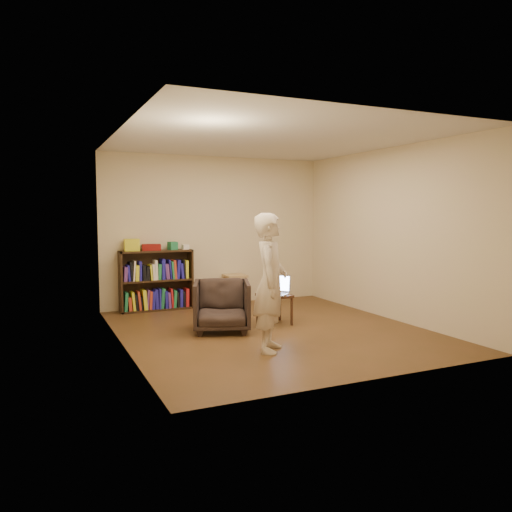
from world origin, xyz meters
name	(u,v)px	position (x,y,z in m)	size (l,w,h in m)	color
floor	(271,330)	(0.00, 0.00, 0.00)	(4.50, 4.50, 0.00)	#473116
ceiling	(271,139)	(0.00, 0.00, 2.60)	(4.50, 4.50, 0.00)	silver
wall_back	(215,231)	(0.00, 2.25, 1.30)	(4.00, 4.00, 0.00)	beige
wall_left	(121,240)	(-2.00, 0.00, 1.30)	(4.50, 4.50, 0.00)	beige
wall_right	(389,234)	(2.00, 0.00, 1.30)	(4.50, 4.50, 0.00)	beige
bookshelf	(156,284)	(-1.10, 2.09, 0.44)	(1.20, 0.30, 1.00)	black
box_yellow	(132,245)	(-1.49, 2.11, 1.10)	(0.24, 0.17, 0.19)	yellow
red_cloth	(151,247)	(-1.17, 2.10, 1.05)	(0.30, 0.22, 0.10)	maroon
box_green	(173,246)	(-0.82, 2.09, 1.07)	(0.13, 0.13, 0.13)	#207B4B
box_white	(185,247)	(-0.60, 2.09, 1.04)	(0.10, 0.10, 0.08)	white
stool	(235,280)	(0.28, 2.03, 0.43)	(0.36, 0.36, 0.53)	#A68450
armchair	(222,306)	(-0.63, 0.23, 0.35)	(0.75, 0.77, 0.70)	#2E221E
side_table	(274,299)	(0.22, 0.33, 0.36)	(0.43, 0.43, 0.44)	black
laptop	(277,290)	(0.26, 0.35, 0.50)	(0.46, 0.47, 0.28)	#B9B9BE
person	(270,283)	(-0.46, -0.92, 0.81)	(0.59, 0.39, 1.62)	beige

